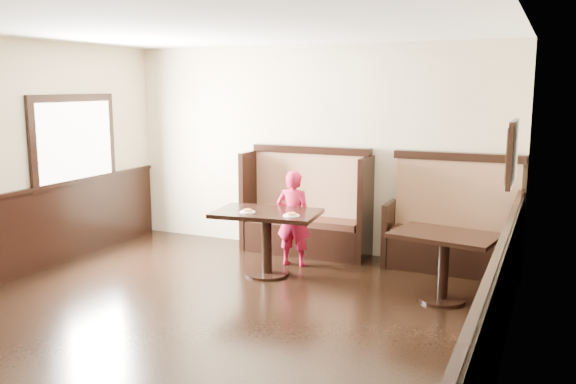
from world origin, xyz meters
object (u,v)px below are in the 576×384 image
Objects in this scene: booth_main at (307,215)px; child at (294,218)px; table_neighbor at (444,250)px; table_main at (267,226)px; booth_neighbor at (453,232)px.

booth_main reaches higher than child.
booth_main reaches higher than table_neighbor.
booth_main is 1.34× the size of table_main.
booth_main is 2.36m from table_neighbor.
child is (0.07, -0.63, 0.08)m from booth_main.
booth_main is at bearing 179.95° from booth_neighbor.
booth_main and booth_neighbor have the same top height.
booth_main is 1.51× the size of table_neighbor.
child is at bearing 69.02° from table_main.
table_main reaches higher than table_neighbor.
child is (-1.96, 0.56, 0.06)m from table_neighbor.
booth_neighbor reaches higher than table_main.
booth_neighbor is 1.26× the size of table_main.
booth_neighbor is at bearing 104.43° from table_neighbor.
booth_main is 1.44× the size of child.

